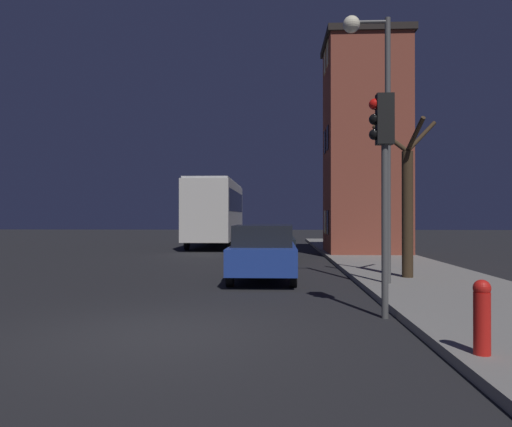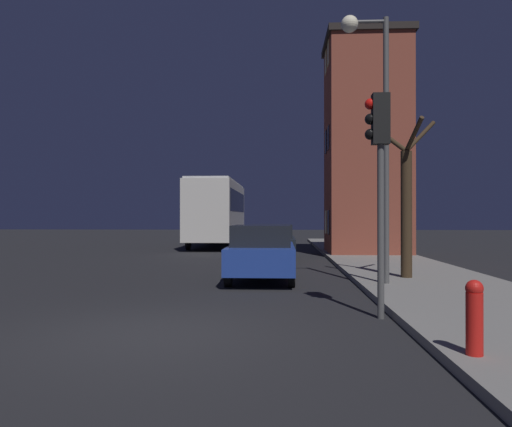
{
  "view_description": "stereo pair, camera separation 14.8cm",
  "coord_description": "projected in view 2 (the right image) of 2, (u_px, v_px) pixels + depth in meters",
  "views": [
    {
      "loc": [
        1.86,
        -7.6,
        1.81
      ],
      "look_at": [
        1.06,
        11.05,
        1.92
      ],
      "focal_mm": 35.0,
      "sensor_mm": 36.0,
      "label": 1
    },
    {
      "loc": [
        2.0,
        -7.59,
        1.81
      ],
      "look_at": [
        1.06,
        11.05,
        1.92
      ],
      "focal_mm": 35.0,
      "sensor_mm": 36.0,
      "label": 2
    }
  ],
  "objects": [
    {
      "name": "bus",
      "position": [
        217.0,
        208.0,
        29.99
      ],
      "size": [
        2.51,
        10.0,
        3.87
      ],
      "color": "beige",
      "rests_on": "ground"
    },
    {
      "name": "fire_hydrant",
      "position": [
        474.0,
        316.0,
        5.98
      ],
      "size": [
        0.21,
        0.21,
        0.91
      ],
      "color": "red",
      "rests_on": "sidewalk"
    },
    {
      "name": "brick_building",
      "position": [
        366.0,
        145.0,
        23.27
      ],
      "size": [
        3.83,
        3.98,
        10.0
      ],
      "color": "brown",
      "rests_on": "sidewalk"
    },
    {
      "name": "car_near_lane",
      "position": [
        262.0,
        252.0,
        14.05
      ],
      "size": [
        1.8,
        4.08,
        1.56
      ],
      "color": "navy",
      "rests_on": "ground"
    },
    {
      "name": "car_mid_lane",
      "position": [
        272.0,
        241.0,
        20.88
      ],
      "size": [
        1.9,
        4.34,
        1.48
      ],
      "color": "black",
      "rests_on": "ground"
    },
    {
      "name": "ground_plane",
      "position": [
        151.0,
        334.0,
        7.67
      ],
      "size": [
        120.0,
        120.0,
        0.0
      ],
      "primitive_type": "plane",
      "color": "black"
    },
    {
      "name": "traffic_light",
      "position": [
        379.0,
        157.0,
        8.84
      ],
      "size": [
        0.43,
        0.24,
        3.99
      ],
      "color": "#4C4C4C",
      "rests_on": "ground"
    },
    {
      "name": "streetlamp",
      "position": [
        372.0,
        100.0,
        12.43
      ],
      "size": [
        1.18,
        0.43,
        6.7
      ],
      "color": "#4C4C4C",
      "rests_on": "sidewalk"
    },
    {
      "name": "bare_tree",
      "position": [
        406.0,
        202.0,
        13.65
      ],
      "size": [
        1.71,
        2.01,
        4.37
      ],
      "color": "#382819",
      "rests_on": "sidewalk"
    }
  ]
}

